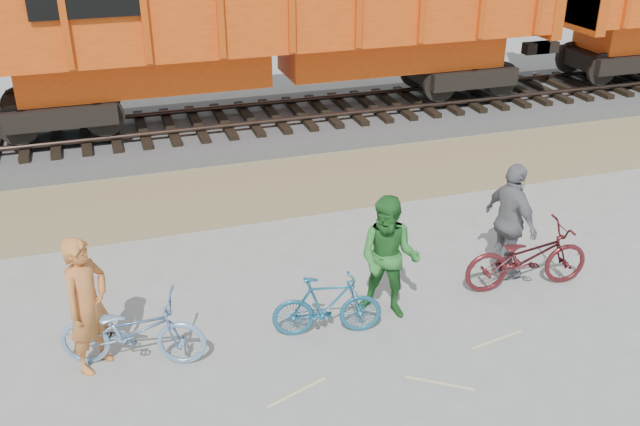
# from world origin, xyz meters

# --- Properties ---
(ground) EXTENTS (120.00, 120.00, 0.00)m
(ground) POSITION_xyz_m (0.00, 0.00, 0.00)
(ground) COLOR #9E9E99
(ground) RESTS_ON ground
(gravel_strip) EXTENTS (120.00, 3.00, 0.02)m
(gravel_strip) POSITION_xyz_m (0.00, 5.50, 0.01)
(gravel_strip) COLOR tan
(gravel_strip) RESTS_ON ground
(ballast_bed) EXTENTS (120.00, 4.00, 0.30)m
(ballast_bed) POSITION_xyz_m (0.00, 9.00, 0.15)
(ballast_bed) COLOR slate
(ballast_bed) RESTS_ON ground
(track) EXTENTS (120.00, 2.60, 0.24)m
(track) POSITION_xyz_m (0.00, 9.00, 0.47)
(track) COLOR black
(track) RESTS_ON ballast_bed
(hopper_car_center) EXTENTS (14.00, 3.13, 4.65)m
(hopper_car_center) POSITION_xyz_m (1.35, 9.00, 3.01)
(hopper_car_center) COLOR black
(hopper_car_center) RESTS_ON track
(bicycle_blue) EXTENTS (2.05, 1.25, 1.02)m
(bicycle_blue) POSITION_xyz_m (-2.88, 0.47, 0.51)
(bicycle_blue) COLOR #7AA0CD
(bicycle_blue) RESTS_ON ground
(bicycle_teal) EXTENTS (1.61, 0.74, 0.93)m
(bicycle_teal) POSITION_xyz_m (-0.23, 0.30, 0.47)
(bicycle_teal) COLOR #1F6083
(bicycle_teal) RESTS_ON ground
(bicycle_maroon) EXTENTS (2.08, 0.90, 1.06)m
(bicycle_maroon) POSITION_xyz_m (3.13, 0.53, 0.53)
(bicycle_maroon) COLOR #52171B
(bicycle_maroon) RESTS_ON ground
(person_solo) EXTENTS (0.81, 0.82, 1.91)m
(person_solo) POSITION_xyz_m (-3.38, 0.57, 0.95)
(person_solo) COLOR #CF7437
(person_solo) RESTS_ON ground
(person_man) EXTENTS (1.16, 1.12, 1.89)m
(person_man) POSITION_xyz_m (0.77, 0.50, 0.95)
(person_man) COLOR #29712B
(person_man) RESTS_ON ground
(person_woman) EXTENTS (0.62, 1.19, 1.94)m
(person_woman) POSITION_xyz_m (3.03, 0.93, 0.97)
(person_woman) COLOR slate
(person_woman) RESTS_ON ground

